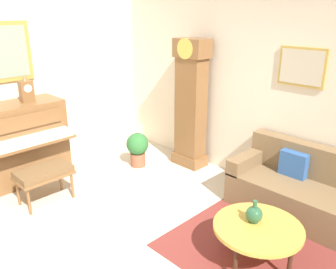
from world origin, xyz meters
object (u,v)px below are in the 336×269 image
(couch, at_px, (311,193))
(potted_plant, at_px, (138,147))
(piano_bench, at_px, (44,174))
(green_jug, at_px, (254,214))
(coffee_table, at_px, (258,228))
(mantel_clock, at_px, (26,90))
(piano, at_px, (14,144))
(grandfather_clock, at_px, (191,108))

(couch, height_order, potted_plant, couch)
(piano_bench, height_order, green_jug, green_jug)
(coffee_table, height_order, mantel_clock, mantel_clock)
(piano, distance_m, green_jug, 3.51)
(grandfather_clock, height_order, mantel_clock, grandfather_clock)
(piano_bench, xyz_separation_m, couch, (2.62, 2.12, -0.09))
(piano_bench, bearing_deg, coffee_table, 19.80)
(couch, bearing_deg, coffee_table, -90.70)
(grandfather_clock, height_order, couch, grandfather_clock)
(piano, height_order, mantel_clock, mantel_clock)
(mantel_clock, relative_size, potted_plant, 0.68)
(piano_bench, bearing_deg, mantel_clock, 161.99)
(piano_bench, xyz_separation_m, green_jug, (2.53, 0.97, 0.10))
(potted_plant, bearing_deg, couch, 11.43)
(coffee_table, relative_size, green_jug, 3.67)
(piano_bench, distance_m, coffee_table, 2.77)
(grandfather_clock, height_order, potted_plant, grandfather_clock)
(mantel_clock, bearing_deg, potted_plant, 57.90)
(grandfather_clock, distance_m, coffee_table, 2.50)
(potted_plant, bearing_deg, grandfather_clock, 49.48)
(coffee_table, bearing_deg, green_jug, 158.57)
(piano_bench, bearing_deg, potted_plant, 90.05)
(piano_bench, distance_m, green_jug, 2.71)
(piano, xyz_separation_m, potted_plant, (0.83, 1.60, -0.27))
(piano_bench, height_order, coffee_table, piano_bench)
(grandfather_clock, bearing_deg, mantel_clock, -125.06)
(grandfather_clock, distance_m, green_jug, 2.40)
(mantel_clock, relative_size, green_jug, 1.58)
(piano_bench, distance_m, couch, 3.37)
(coffee_table, bearing_deg, couch, 89.30)
(piano_bench, xyz_separation_m, coffee_table, (2.61, 0.94, -0.02))
(mantel_clock, bearing_deg, coffee_table, 10.99)
(piano, distance_m, potted_plant, 1.83)
(grandfather_clock, distance_m, couch, 2.17)
(piano, relative_size, mantel_clock, 3.79)
(mantel_clock, height_order, potted_plant, mantel_clock)
(couch, distance_m, potted_plant, 2.67)
(green_jug, xyz_separation_m, potted_plant, (-2.54, 0.63, -0.18))
(mantel_clock, bearing_deg, piano, -90.34)
(couch, bearing_deg, piano, -148.29)
(piano_bench, distance_m, potted_plant, 1.60)
(couch, distance_m, green_jug, 1.18)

